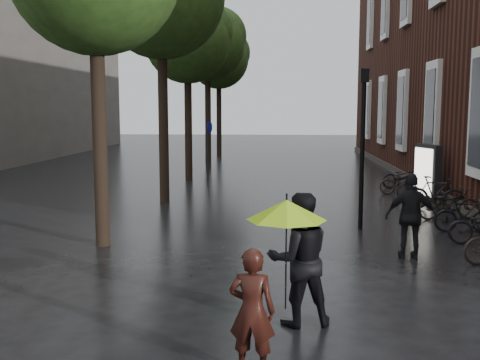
# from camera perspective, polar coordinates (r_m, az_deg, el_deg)

# --- Properties ---
(street_trees) EXTENTS (4.33, 34.03, 8.91)m
(street_trees) POSITION_cam_1_polar(r_m,az_deg,el_deg) (21.83, -6.60, 15.76)
(street_trees) COLOR black
(street_trees) RESTS_ON ground
(person_burgundy) EXTENTS (0.60, 0.44, 1.53)m
(person_burgundy) POSITION_cam_1_polar(r_m,az_deg,el_deg) (6.78, 1.23, -13.17)
(person_burgundy) COLOR black
(person_burgundy) RESTS_ON ground
(person_black) EXTENTS (1.08, 0.93, 1.94)m
(person_black) POSITION_cam_1_polar(r_m,az_deg,el_deg) (8.21, 6.05, -8.00)
(person_black) COLOR black
(person_black) RESTS_ON ground
(lime_umbrella) EXTENTS (1.04, 1.04, 1.53)m
(lime_umbrella) POSITION_cam_1_polar(r_m,az_deg,el_deg) (7.22, 4.75, -3.04)
(lime_umbrella) COLOR black
(lime_umbrella) RESTS_ON ground
(pedestrian_walking) EXTENTS (1.06, 0.45, 1.79)m
(pedestrian_walking) POSITION_cam_1_polar(r_m,az_deg,el_deg) (12.21, 16.99, -3.54)
(pedestrian_walking) COLOR black
(pedestrian_walking) RESTS_ON ground
(parked_bicycles) EXTENTS (2.12, 11.77, 1.04)m
(parked_bicycles) POSITION_cam_1_polar(r_m,az_deg,el_deg) (17.67, 19.40, -1.77)
(parked_bicycles) COLOR black
(parked_bicycles) RESTS_ON ground
(ad_lightbox) EXTENTS (0.29, 1.28, 1.92)m
(ad_lightbox) POSITION_cam_1_polar(r_m,az_deg,el_deg) (19.75, 18.49, 0.68)
(ad_lightbox) COLOR black
(ad_lightbox) RESTS_ON ground
(lamp_post) EXTENTS (0.21, 0.21, 4.11)m
(lamp_post) POSITION_cam_1_polar(r_m,az_deg,el_deg) (14.68, 12.37, 4.68)
(lamp_post) COLOR black
(lamp_post) RESTS_ON ground
(cycle_sign) EXTENTS (0.14, 0.47, 2.58)m
(cycle_sign) POSITION_cam_1_polar(r_m,az_deg,el_deg) (22.79, -3.21, 3.75)
(cycle_sign) COLOR #262628
(cycle_sign) RESTS_ON ground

